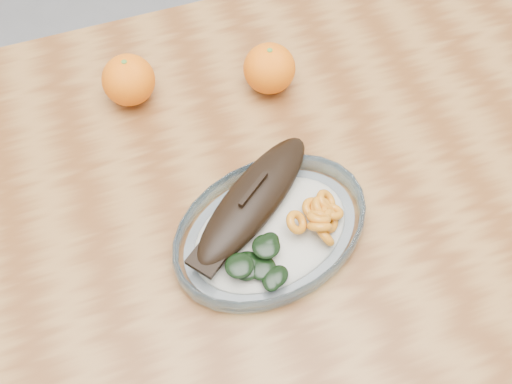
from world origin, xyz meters
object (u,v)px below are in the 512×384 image
Objects in this scene: orange_left at (129,80)px; orange_right at (269,68)px; dining_table at (246,228)px; plated_meal at (270,227)px.

orange_right is (0.21, -0.05, -0.00)m from orange_left.
dining_table is 0.28m from orange_left.
plated_meal is at bearing -109.45° from orange_right.
plated_meal is at bearing -68.08° from orange_left.
plated_meal is 7.66× the size of orange_left.
orange_left is (-0.11, 0.22, 0.14)m from dining_table.
plated_meal is 7.69× the size of orange_right.
dining_table is 15.13× the size of orange_right.
orange_left and orange_right have the same top height.
dining_table is at bearing 83.51° from plated_meal.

